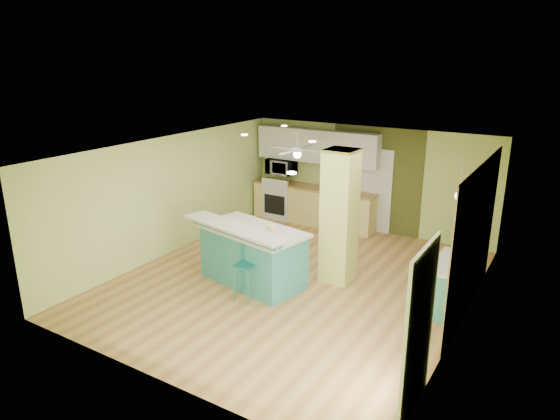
% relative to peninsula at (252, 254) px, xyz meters
% --- Properties ---
extents(floor, '(6.00, 7.00, 0.01)m').
position_rel_peninsula_xyz_m(floor, '(0.65, 0.44, -0.57)').
color(floor, '#A26B38').
rests_on(floor, ground).
extents(ceiling, '(6.00, 7.00, 0.01)m').
position_rel_peninsula_xyz_m(ceiling, '(0.65, 0.44, 1.94)').
color(ceiling, white).
rests_on(ceiling, wall_back).
extents(wall_back, '(6.00, 0.01, 2.50)m').
position_rel_peninsula_xyz_m(wall_back, '(0.65, 3.95, 0.69)').
color(wall_back, '#C3D874').
rests_on(wall_back, floor).
extents(wall_front, '(6.00, 0.01, 2.50)m').
position_rel_peninsula_xyz_m(wall_front, '(0.65, -3.06, 0.69)').
color(wall_front, '#C3D874').
rests_on(wall_front, floor).
extents(wall_left, '(0.01, 7.00, 2.50)m').
position_rel_peninsula_xyz_m(wall_left, '(-2.36, 0.44, 0.69)').
color(wall_left, '#C3D874').
rests_on(wall_left, floor).
extents(wall_right, '(0.01, 7.00, 2.50)m').
position_rel_peninsula_xyz_m(wall_right, '(3.65, 0.44, 0.69)').
color(wall_right, '#C3D874').
rests_on(wall_right, floor).
extents(wood_panel, '(0.02, 3.40, 2.50)m').
position_rel_peninsula_xyz_m(wood_panel, '(3.63, 1.04, 0.69)').
color(wood_panel, '#896E4E').
rests_on(wood_panel, floor).
extents(olive_accent, '(2.20, 0.02, 2.50)m').
position_rel_peninsula_xyz_m(olive_accent, '(0.85, 3.93, 0.69)').
color(olive_accent, '#4B5020').
rests_on(olive_accent, floor).
extents(interior_door, '(0.82, 0.05, 2.00)m').
position_rel_peninsula_xyz_m(interior_door, '(0.85, 3.90, 0.44)').
color(interior_door, silver).
rests_on(interior_door, floor).
extents(french_door, '(0.04, 1.08, 2.10)m').
position_rel_peninsula_xyz_m(french_door, '(3.62, -1.86, 0.49)').
color(french_door, silver).
rests_on(french_door, floor).
extents(column, '(0.55, 0.55, 2.50)m').
position_rel_peninsula_xyz_m(column, '(1.30, 0.94, 0.69)').
color(column, '#BDCC5E').
rests_on(column, floor).
extents(kitchen_run, '(3.25, 0.63, 0.94)m').
position_rel_peninsula_xyz_m(kitchen_run, '(-0.65, 3.64, -0.09)').
color(kitchen_run, '#E6D178').
rests_on(kitchen_run, floor).
extents(stove, '(0.76, 0.66, 1.08)m').
position_rel_peninsula_xyz_m(stove, '(-1.60, 3.63, -0.10)').
color(stove, silver).
rests_on(stove, floor).
extents(upper_cabinets, '(3.20, 0.34, 0.80)m').
position_rel_peninsula_xyz_m(upper_cabinets, '(-0.65, 3.76, 1.39)').
color(upper_cabinets, silver).
rests_on(upper_cabinets, wall_back).
extents(microwave, '(0.70, 0.48, 0.39)m').
position_rel_peninsula_xyz_m(microwave, '(-1.60, 3.64, 0.79)').
color(microwave, white).
rests_on(microwave, wall_back).
extents(ceiling_fan, '(1.41, 1.41, 0.61)m').
position_rel_peninsula_xyz_m(ceiling_fan, '(-0.45, 2.44, 1.51)').
color(ceiling_fan, silver).
rests_on(ceiling_fan, ceiling).
extents(pendant_lamp, '(0.14, 0.14, 0.69)m').
position_rel_peninsula_xyz_m(pendant_lamp, '(3.30, 1.19, 1.32)').
color(pendant_lamp, white).
rests_on(pendant_lamp, ceiling).
extents(wall_decor, '(0.03, 0.90, 0.70)m').
position_rel_peninsula_xyz_m(wall_decor, '(3.61, 1.24, 0.99)').
color(wall_decor, brown).
rests_on(wall_decor, wood_panel).
extents(peninsula, '(2.34, 1.61, 1.22)m').
position_rel_peninsula_xyz_m(peninsula, '(0.00, 0.00, 0.00)').
color(peninsula, teal).
rests_on(peninsula, floor).
extents(bar_stool, '(0.35, 0.35, 1.01)m').
position_rel_peninsula_xyz_m(bar_stool, '(0.29, -0.57, 0.11)').
color(bar_stool, teal).
rests_on(bar_stool, floor).
extents(side_counter, '(0.55, 1.29, 0.83)m').
position_rel_peninsula_xyz_m(side_counter, '(3.35, 0.93, -0.15)').
color(side_counter, teal).
rests_on(side_counter, floor).
extents(fruit_bowl, '(0.30, 0.30, 0.06)m').
position_rel_peninsula_xyz_m(fruit_bowl, '(0.07, 3.56, 0.41)').
color(fruit_bowl, '#392617').
rests_on(fruit_bowl, kitchen_run).
extents(canister, '(0.16, 0.16, 0.19)m').
position_rel_peninsula_xyz_m(canister, '(0.49, -0.09, 0.59)').
color(canister, gold).
rests_on(canister, peninsula).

